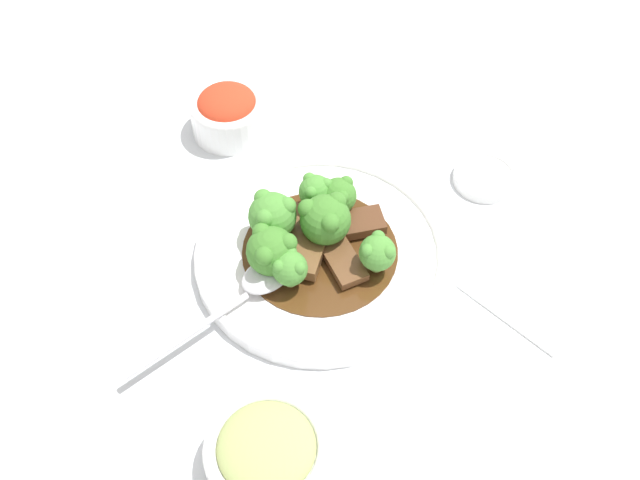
{
  "coord_description": "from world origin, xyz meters",
  "views": [
    {
      "loc": [
        -0.39,
        0.29,
        0.66
      ],
      "look_at": [
        0.0,
        0.0,
        0.03
      ],
      "focal_mm": 42.0,
      "sensor_mm": 36.0,
      "label": 1
    }
  ],
  "objects_px": {
    "broccoli_floret_5": "(377,252)",
    "side_bowl_kimchi": "(228,112)",
    "beef_strip_2": "(341,258)",
    "beef_strip_3": "(295,215)",
    "broccoli_floret_6": "(272,215)",
    "serving_spoon": "(256,288)",
    "beef_strip_1": "(357,224)",
    "side_bowl_appetizer": "(267,453)",
    "broccoli_floret_0": "(271,250)",
    "sauce_dish": "(485,177)",
    "broccoli_floret_4": "(338,195)",
    "beef_strip_0": "(303,253)",
    "main_plate": "(320,253)",
    "broccoli_floret_2": "(290,268)",
    "broccoli_floret_3": "(316,191)",
    "broccoli_floret_1": "(325,219)"
  },
  "relations": [
    {
      "from": "beef_strip_3",
      "to": "broccoli_floret_4",
      "type": "distance_m",
      "value": 0.05
    },
    {
      "from": "broccoli_floret_5",
      "to": "sauce_dish",
      "type": "height_order",
      "value": "broccoli_floret_5"
    },
    {
      "from": "broccoli_floret_1",
      "to": "broccoli_floret_6",
      "type": "bearing_deg",
      "value": 50.35
    },
    {
      "from": "serving_spoon",
      "to": "broccoli_floret_4",
      "type": "bearing_deg",
      "value": -74.11
    },
    {
      "from": "broccoli_floret_1",
      "to": "broccoli_floret_6",
      "type": "height_order",
      "value": "same"
    },
    {
      "from": "broccoli_floret_2",
      "to": "broccoli_floret_3",
      "type": "distance_m",
      "value": 0.11
    },
    {
      "from": "serving_spoon",
      "to": "sauce_dish",
      "type": "relative_size",
      "value": 2.74
    },
    {
      "from": "beef_strip_1",
      "to": "serving_spoon",
      "type": "xyz_separation_m",
      "value": [
        -0.01,
        0.14,
        0.0
      ]
    },
    {
      "from": "broccoli_floret_6",
      "to": "beef_strip_0",
      "type": "bearing_deg",
      "value": -168.92
    },
    {
      "from": "beef_strip_2",
      "to": "side_bowl_kimchi",
      "type": "height_order",
      "value": "side_bowl_kimchi"
    },
    {
      "from": "broccoli_floret_6",
      "to": "serving_spoon",
      "type": "height_order",
      "value": "broccoli_floret_6"
    },
    {
      "from": "side_bowl_appetizer",
      "to": "broccoli_floret_0",
      "type": "bearing_deg",
      "value": -35.0
    },
    {
      "from": "beef_strip_0",
      "to": "beef_strip_2",
      "type": "height_order",
      "value": "beef_strip_0"
    },
    {
      "from": "broccoli_floret_4",
      "to": "broccoli_floret_6",
      "type": "height_order",
      "value": "broccoli_floret_6"
    },
    {
      "from": "beef_strip_1",
      "to": "side_bowl_appetizer",
      "type": "distance_m",
      "value": 0.27
    },
    {
      "from": "main_plate",
      "to": "beef_strip_3",
      "type": "xyz_separation_m",
      "value": [
        0.05,
        -0.0,
        0.01
      ]
    },
    {
      "from": "side_bowl_appetizer",
      "to": "main_plate",
      "type": "bearing_deg",
      "value": -47.42
    },
    {
      "from": "broccoli_floret_3",
      "to": "side_bowl_kimchi",
      "type": "distance_m",
      "value": 0.18
    },
    {
      "from": "beef_strip_2",
      "to": "beef_strip_3",
      "type": "distance_m",
      "value": 0.08
    },
    {
      "from": "beef_strip_0",
      "to": "broccoli_floret_4",
      "type": "relative_size",
      "value": 1.53
    },
    {
      "from": "beef_strip_2",
      "to": "serving_spoon",
      "type": "height_order",
      "value": "serving_spoon"
    },
    {
      "from": "main_plate",
      "to": "broccoli_floret_6",
      "type": "distance_m",
      "value": 0.07
    },
    {
      "from": "beef_strip_2",
      "to": "beef_strip_3",
      "type": "bearing_deg",
      "value": 4.16
    },
    {
      "from": "broccoli_floret_2",
      "to": "broccoli_floret_5",
      "type": "relative_size",
      "value": 0.96
    },
    {
      "from": "beef_strip_1",
      "to": "side_bowl_kimchi",
      "type": "height_order",
      "value": "side_bowl_kimchi"
    },
    {
      "from": "beef_strip_2",
      "to": "broccoli_floret_6",
      "type": "relative_size",
      "value": 1.31
    },
    {
      "from": "broccoli_floret_6",
      "to": "side_bowl_kimchi",
      "type": "relative_size",
      "value": 0.63
    },
    {
      "from": "side_bowl_appetizer",
      "to": "sauce_dish",
      "type": "height_order",
      "value": "side_bowl_appetizer"
    },
    {
      "from": "beef_strip_2",
      "to": "broccoli_floret_3",
      "type": "distance_m",
      "value": 0.08
    },
    {
      "from": "broccoli_floret_0",
      "to": "sauce_dish",
      "type": "xyz_separation_m",
      "value": [
        -0.03,
        -0.28,
        -0.04
      ]
    },
    {
      "from": "beef_strip_0",
      "to": "broccoli_floret_6",
      "type": "height_order",
      "value": "broccoli_floret_6"
    },
    {
      "from": "beef_strip_2",
      "to": "broccoli_floret_4",
      "type": "distance_m",
      "value": 0.07
    },
    {
      "from": "serving_spoon",
      "to": "side_bowl_kimchi",
      "type": "xyz_separation_m",
      "value": [
        0.24,
        -0.11,
        0.01
      ]
    },
    {
      "from": "beef_strip_2",
      "to": "serving_spoon",
      "type": "distance_m",
      "value": 0.1
    },
    {
      "from": "beef_strip_1",
      "to": "broccoli_floret_0",
      "type": "height_order",
      "value": "broccoli_floret_0"
    },
    {
      "from": "broccoli_floret_5",
      "to": "serving_spoon",
      "type": "relative_size",
      "value": 0.22
    },
    {
      "from": "broccoli_floret_0",
      "to": "sauce_dish",
      "type": "relative_size",
      "value": 0.71
    },
    {
      "from": "beef_strip_1",
      "to": "side_bowl_appetizer",
      "type": "height_order",
      "value": "side_bowl_appetizer"
    },
    {
      "from": "side_bowl_kimchi",
      "to": "side_bowl_appetizer",
      "type": "bearing_deg",
      "value": 152.81
    },
    {
      "from": "broccoli_floret_4",
      "to": "sauce_dish",
      "type": "height_order",
      "value": "broccoli_floret_4"
    },
    {
      "from": "broccoli_floret_6",
      "to": "sauce_dish",
      "type": "height_order",
      "value": "broccoli_floret_6"
    },
    {
      "from": "beef_strip_0",
      "to": "broccoli_floret_5",
      "type": "xyz_separation_m",
      "value": [
        -0.06,
        -0.05,
        0.02
      ]
    },
    {
      "from": "broccoli_floret_5",
      "to": "beef_strip_0",
      "type": "bearing_deg",
      "value": 43.51
    },
    {
      "from": "broccoli_floret_5",
      "to": "side_bowl_kimchi",
      "type": "height_order",
      "value": "broccoli_floret_5"
    },
    {
      "from": "main_plate",
      "to": "sauce_dish",
      "type": "relative_size",
      "value": 3.63
    },
    {
      "from": "side_bowl_appetizer",
      "to": "sauce_dish",
      "type": "bearing_deg",
      "value": -70.99
    },
    {
      "from": "broccoli_floret_5",
      "to": "broccoli_floret_6",
      "type": "height_order",
      "value": "broccoli_floret_6"
    },
    {
      "from": "beef_strip_0",
      "to": "broccoli_floret_1",
      "type": "height_order",
      "value": "broccoli_floret_1"
    },
    {
      "from": "beef_strip_0",
      "to": "broccoli_floret_2",
      "type": "xyz_separation_m",
      "value": [
        -0.02,
        0.03,
        0.02
      ]
    },
    {
      "from": "beef_strip_2",
      "to": "side_bowl_kimchi",
      "type": "bearing_deg",
      "value": -4.02
    }
  ]
}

